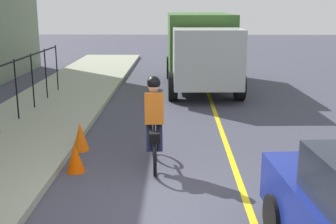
{
  "coord_description": "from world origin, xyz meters",
  "views": [
    {
      "loc": [
        -6.14,
        -0.44,
        3.15
      ],
      "look_at": [
        2.4,
        -0.27,
        1.0
      ],
      "focal_mm": 46.05,
      "sensor_mm": 36.0,
      "label": 1
    }
  ],
  "objects_px": {
    "traffic_cone_near": "(75,158)",
    "traffic_cone_far": "(81,136)",
    "cyclist_lead": "(154,123)",
    "box_truck_background": "(200,47)"
  },
  "relations": [
    {
      "from": "cyclist_lead",
      "to": "box_truck_background",
      "type": "relative_size",
      "value": 0.27
    },
    {
      "from": "cyclist_lead",
      "to": "box_truck_background",
      "type": "height_order",
      "value": "box_truck_background"
    },
    {
      "from": "cyclist_lead",
      "to": "traffic_cone_near",
      "type": "distance_m",
      "value": 1.66
    },
    {
      "from": "box_truck_background",
      "to": "traffic_cone_near",
      "type": "relative_size",
      "value": 12.27
    },
    {
      "from": "cyclist_lead",
      "to": "traffic_cone_near",
      "type": "height_order",
      "value": "cyclist_lead"
    },
    {
      "from": "traffic_cone_near",
      "to": "traffic_cone_far",
      "type": "bearing_deg",
      "value": 7.71
    },
    {
      "from": "box_truck_background",
      "to": "traffic_cone_far",
      "type": "xyz_separation_m",
      "value": [
        -7.68,
        3.02,
        -1.23
      ]
    },
    {
      "from": "cyclist_lead",
      "to": "traffic_cone_far",
      "type": "distance_m",
      "value": 2.03
    },
    {
      "from": "box_truck_background",
      "to": "traffic_cone_far",
      "type": "bearing_deg",
      "value": -23.49
    },
    {
      "from": "cyclist_lead",
      "to": "traffic_cone_near",
      "type": "bearing_deg",
      "value": 96.13
    }
  ]
}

